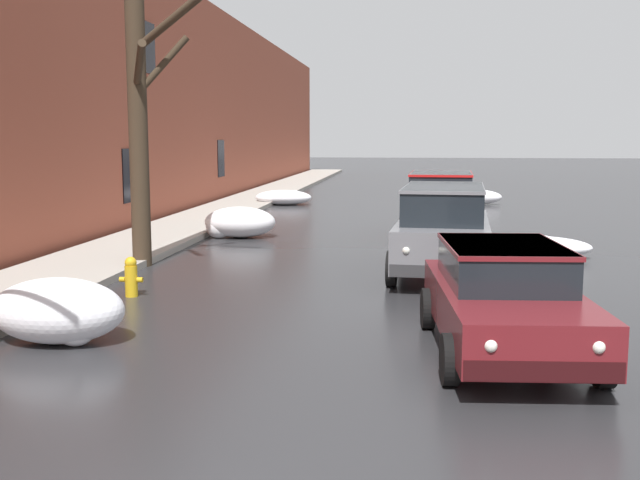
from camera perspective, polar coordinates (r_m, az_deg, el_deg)
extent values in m
cube|color=#A8A399|center=(22.86, -10.74, 0.80)|extent=(2.47, 80.00, 0.15)
cube|color=#9E4C38|center=(23.32, -15.14, 10.82)|extent=(0.60, 80.00, 8.29)
cube|color=black|center=(23.28, -14.18, 4.73)|extent=(0.08, 1.10, 1.60)
cube|color=black|center=(33.64, -7.50, 6.11)|extent=(0.08, 1.10, 1.60)
cube|color=black|center=(25.28, -12.82, 13.92)|extent=(0.08, 1.10, 1.60)
ellipsoid|color=white|center=(10.98, -19.14, -5.03)|extent=(1.86, 1.22, 0.89)
ellipsoid|color=white|center=(11.20, -19.00, -5.18)|extent=(0.89, 0.74, 0.74)
ellipsoid|color=white|center=(10.77, -17.95, -6.40)|extent=(0.56, 0.46, 0.46)
ellipsoid|color=white|center=(32.13, 11.37, 3.20)|extent=(2.45, 0.95, 0.64)
ellipsoid|color=white|center=(32.10, 11.46, 3.16)|extent=(0.73, 0.61, 0.61)
ellipsoid|color=white|center=(31.46, -2.77, 3.23)|extent=(2.35, 1.38, 0.61)
ellipsoid|color=white|center=(31.37, -1.96, 3.22)|extent=(0.74, 0.61, 0.61)
ellipsoid|color=white|center=(18.23, 15.34, -0.50)|extent=(2.94, 1.22, 0.52)
ellipsoid|color=white|center=(18.15, 16.39, -0.52)|extent=(0.67, 0.56, 0.56)
ellipsoid|color=white|center=(21.30, -6.05, 1.35)|extent=(2.00, 1.37, 0.86)
ellipsoid|color=white|center=(21.22, -7.62, 0.97)|extent=(0.74, 0.62, 0.62)
cylinder|color=#382B1E|center=(16.81, -13.60, 10.48)|extent=(0.41, 0.41, 7.31)
cylinder|color=#382B1E|center=(15.94, -13.45, 12.67)|extent=(0.91, 1.78, 0.82)
cylinder|color=#382B1E|center=(16.18, -11.19, 15.89)|extent=(2.02, 1.19, 1.16)
cylinder|color=#382B1E|center=(16.84, -11.81, 12.73)|extent=(1.17, 0.50, 1.30)
cube|color=maroon|center=(10.08, 13.72, -5.05)|extent=(1.98, 4.27, 0.60)
cube|color=black|center=(10.18, 13.60, -1.71)|extent=(1.60, 2.26, 0.52)
cube|color=maroon|center=(10.14, 13.64, -0.43)|extent=(1.64, 2.31, 0.06)
cube|color=black|center=(8.22, 16.42, -9.38)|extent=(1.64, 0.24, 0.22)
cube|color=black|center=(12.07, 11.85, -3.76)|extent=(1.64, 0.24, 0.22)
cylinder|color=black|center=(9.16, 20.54, -8.56)|extent=(0.23, 0.61, 0.60)
cylinder|color=black|center=(8.79, 9.73, -8.85)|extent=(0.23, 0.61, 0.60)
cylinder|color=black|center=(11.56, 16.63, -5.04)|extent=(0.23, 0.61, 0.60)
cylinder|color=black|center=(11.27, 8.12, -5.12)|extent=(0.23, 0.61, 0.60)
sphere|color=silver|center=(8.26, 20.23, -7.57)|extent=(0.14, 0.14, 0.14)
sphere|color=silver|center=(8.00, 12.72, -7.77)|extent=(0.14, 0.14, 0.14)
cube|color=slate|center=(15.54, 9.26, 0.06)|extent=(2.07, 4.58, 0.80)
cube|color=black|center=(15.50, 9.32, 2.79)|extent=(1.74, 3.23, 0.68)
cube|color=slate|center=(15.48, 9.34, 3.94)|extent=(1.78, 3.29, 0.06)
cube|color=#303032|center=(13.42, 8.95, -2.36)|extent=(1.74, 0.24, 0.22)
cube|color=#303032|center=(17.74, 9.44, 0.09)|extent=(1.74, 0.24, 0.22)
cylinder|color=black|center=(14.23, 12.71, -2.37)|extent=(0.23, 0.69, 0.68)
cylinder|color=black|center=(14.28, 5.41, -2.17)|extent=(0.23, 0.69, 0.68)
cylinder|color=black|center=(16.97, 12.43, -0.74)|extent=(0.23, 0.69, 0.68)
cylinder|color=black|center=(17.01, 6.31, -0.58)|extent=(0.23, 0.69, 0.68)
sphere|color=silver|center=(13.33, 11.46, -0.92)|extent=(0.14, 0.14, 0.14)
sphere|color=silver|center=(13.36, 6.51, -0.79)|extent=(0.14, 0.14, 0.14)
cube|color=red|center=(21.41, 9.06, 2.16)|extent=(2.10, 4.30, 0.80)
cube|color=black|center=(21.39, 9.10, 4.14)|extent=(1.77, 3.02, 0.68)
cube|color=red|center=(21.37, 9.12, 4.97)|extent=(1.81, 3.08, 0.06)
cube|color=#520B0B|center=(19.40, 8.95, 0.75)|extent=(1.86, 0.21, 0.22)
cube|color=#520B0B|center=(23.48, 9.11, 1.96)|extent=(1.86, 0.21, 0.22)
cylinder|color=black|center=(20.17, 11.73, 0.61)|extent=(0.21, 0.69, 0.68)
cylinder|color=black|center=(20.19, 6.23, 0.73)|extent=(0.21, 0.69, 0.68)
cylinder|color=black|center=(22.76, 11.52, 1.42)|extent=(0.21, 0.69, 0.68)
cylinder|color=black|center=(22.78, 6.64, 1.53)|extent=(0.21, 0.69, 0.68)
sphere|color=silver|center=(19.33, 10.80, 1.76)|extent=(0.14, 0.14, 0.14)
sphere|color=silver|center=(19.34, 7.15, 1.84)|extent=(0.14, 0.14, 0.14)
cylinder|color=gold|center=(13.77, -14.02, -3.02)|extent=(0.22, 0.22, 0.55)
sphere|color=gold|center=(13.71, -14.07, -1.67)|extent=(0.21, 0.21, 0.21)
cylinder|color=gold|center=(13.82, -14.65, -2.89)|extent=(0.10, 0.09, 0.09)
cylinder|color=gold|center=(13.71, -13.40, -2.93)|extent=(0.10, 0.09, 0.09)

